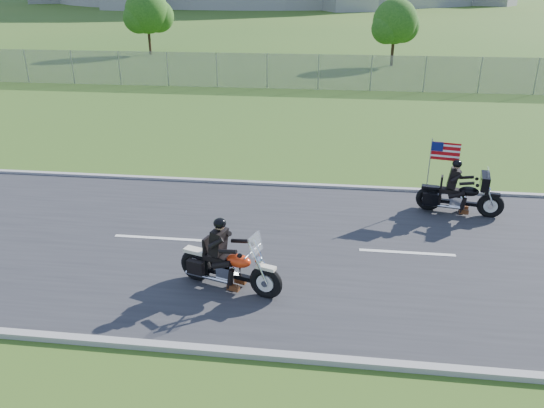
# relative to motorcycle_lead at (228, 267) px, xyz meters

# --- Properties ---
(ground) EXTENTS (420.00, 420.00, 0.00)m
(ground) POSITION_rel_motorcycle_lead_xyz_m (-0.18, 1.98, -0.50)
(ground) COLOR #244B17
(ground) RESTS_ON ground
(road) EXTENTS (120.00, 8.00, 0.04)m
(road) POSITION_rel_motorcycle_lead_xyz_m (-0.18, 1.98, -0.48)
(road) COLOR #28282B
(road) RESTS_ON ground
(curb_north) EXTENTS (120.00, 0.18, 0.12)m
(curb_north) POSITION_rel_motorcycle_lead_xyz_m (-0.18, 6.03, -0.45)
(curb_north) COLOR #9E9B93
(curb_north) RESTS_ON ground
(curb_south) EXTENTS (120.00, 0.18, 0.12)m
(curb_south) POSITION_rel_motorcycle_lead_xyz_m (-0.18, -2.07, -0.45)
(curb_south) COLOR #9E9B93
(curb_south) RESTS_ON ground
(fence) EXTENTS (60.00, 0.03, 2.00)m
(fence) POSITION_rel_motorcycle_lead_xyz_m (-5.18, 21.98, 0.50)
(fence) COLOR gray
(fence) RESTS_ON ground
(tree_fence_near) EXTENTS (3.52, 3.28, 4.75)m
(tree_fence_near) POSITION_rel_motorcycle_lead_xyz_m (5.87, 32.02, 2.47)
(tree_fence_near) COLOR #382316
(tree_fence_near) RESTS_ON ground
(tree_fence_mid) EXTENTS (3.96, 3.69, 5.30)m
(tree_fence_mid) POSITION_rel_motorcycle_lead_xyz_m (-14.13, 36.02, 2.80)
(tree_fence_mid) COLOR #382316
(tree_fence_mid) RESTS_ON ground
(motorcycle_lead) EXTENTS (2.28, 1.03, 1.58)m
(motorcycle_lead) POSITION_rel_motorcycle_lead_xyz_m (0.00, 0.00, 0.00)
(motorcycle_lead) COLOR black
(motorcycle_lead) RESTS_ON ground
(motorcycle_follow) EXTENTS (2.28, 0.92, 1.91)m
(motorcycle_follow) POSITION_rel_motorcycle_lead_xyz_m (5.43, 4.51, 0.03)
(motorcycle_follow) COLOR black
(motorcycle_follow) RESTS_ON ground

